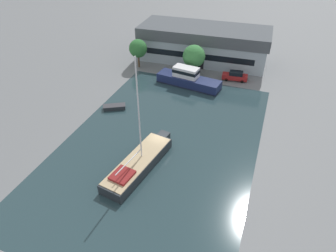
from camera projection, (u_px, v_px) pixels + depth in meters
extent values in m
plane|color=slate|center=(160.00, 144.00, 41.03)|extent=(440.00, 440.00, 0.00)
cube|color=#23383D|center=(160.00, 144.00, 41.03)|extent=(25.52, 39.99, 0.01)
cube|color=#99A8B2|center=(203.00, 49.00, 63.24)|extent=(26.15, 11.08, 4.71)
cube|color=#474C51|center=(204.00, 32.00, 61.22)|extent=(26.94, 11.41, 2.22)
cube|color=black|center=(198.00, 61.00, 59.82)|extent=(2.40, 0.18, 3.30)
cube|color=black|center=(198.00, 56.00, 59.27)|extent=(21.83, 1.09, 1.18)
cylinder|color=brown|center=(193.00, 70.00, 57.44)|extent=(0.37, 0.37, 2.38)
sphere|color=#387A3D|center=(194.00, 56.00, 55.82)|extent=(4.22, 4.22, 4.22)
cylinder|color=brown|center=(139.00, 61.00, 60.70)|extent=(0.39, 0.39, 2.58)
sphere|color=#2D6B33|center=(138.00, 48.00, 59.16)|extent=(3.59, 3.59, 3.59)
cube|color=maroon|center=(235.00, 77.00, 56.19)|extent=(4.82, 2.24, 0.84)
cube|color=black|center=(236.00, 73.00, 55.72)|extent=(2.57, 1.80, 0.64)
cube|color=black|center=(230.00, 73.00, 55.98)|extent=(0.18, 1.42, 0.51)
cylinder|color=black|center=(226.00, 80.00, 56.09)|extent=(0.62, 0.26, 0.60)
cylinder|color=black|center=(227.00, 76.00, 57.33)|extent=(0.62, 0.26, 0.60)
cylinder|color=black|center=(242.00, 81.00, 55.51)|extent=(0.62, 0.26, 0.60)
cylinder|color=black|center=(242.00, 78.00, 56.74)|extent=(0.62, 0.26, 0.60)
cube|color=#23282D|center=(138.00, 164.00, 36.77)|extent=(4.93, 11.74, 1.28)
cube|color=#23282D|center=(164.00, 137.00, 41.22)|extent=(1.59, 1.41, 1.28)
cube|color=tan|center=(138.00, 160.00, 36.38)|extent=(4.74, 11.27, 0.08)
cylinder|color=silver|center=(139.00, 112.00, 33.17)|extent=(0.16, 0.16, 12.99)
cylinder|color=silver|center=(129.00, 161.00, 34.51)|extent=(0.94, 5.08, 0.12)
cube|color=maroon|center=(122.00, 175.00, 34.05)|extent=(2.58, 2.83, 0.30)
cube|color=#19234C|center=(189.00, 81.00, 54.32)|extent=(12.03, 4.70, 1.68)
cube|color=black|center=(188.00, 85.00, 54.73)|extent=(12.15, 4.78, 0.18)
cube|color=silver|center=(186.00, 72.00, 53.54)|extent=(4.72, 2.82, 1.79)
cube|color=black|center=(186.00, 71.00, 53.44)|extent=(4.81, 2.89, 0.57)
cube|color=#23282D|center=(114.00, 107.00, 48.17)|extent=(3.60, 2.78, 0.59)
cube|color=#333338|center=(114.00, 105.00, 47.97)|extent=(3.76, 2.91, 0.08)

